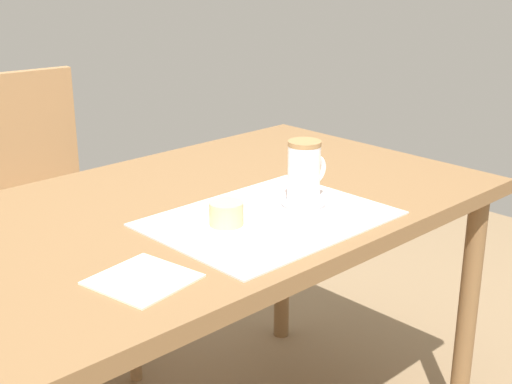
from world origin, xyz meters
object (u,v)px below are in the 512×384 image
pastry_plate (227,227)px  coffee_mug (305,172)px  dining_table (198,235)px  wooden_chair (33,212)px  pastry (226,213)px

pastry_plate → coffee_mug: (0.22, -0.00, 0.07)m
dining_table → wooden_chair: 0.74m
wooden_chair → pastry: wooden_chair is taller
coffee_mug → pastry: bearing=179.3°
pastry → coffee_mug: (0.22, -0.00, 0.04)m
dining_table → wooden_chair: bearing=92.7°
wooden_chair → coffee_mug: wooden_chair is taller
pastry → coffee_mug: size_ratio=0.50×
wooden_chair → pastry_plate: (-0.03, -0.89, 0.22)m
dining_table → wooden_chair: (-0.03, 0.73, -0.14)m
dining_table → coffee_mug: bearing=-45.6°
wooden_chair → coffee_mug: 0.96m
coffee_mug → dining_table: bearing=134.4°
wooden_chair → pastry_plate: 0.92m
wooden_chair → coffee_mug: (0.20, -0.89, 0.29)m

